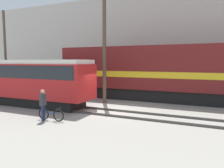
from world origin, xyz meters
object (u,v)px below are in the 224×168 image
(utility_pole_center, at_px, (104,44))
(freight_locomotive, at_px, (173,72))
(person, at_px, (43,102))
(utility_pole_left, at_px, (5,53))
(streetcar, at_px, (19,79))
(bicycle, at_px, (51,115))

(utility_pole_center, bearing_deg, freight_locomotive, 32.39)
(person, bearing_deg, utility_pole_left, 148.64)
(streetcar, bearing_deg, utility_pole_center, 27.16)
(streetcar, height_order, bicycle, streetcar)
(bicycle, distance_m, utility_pole_center, 7.43)
(person, bearing_deg, streetcar, 148.80)
(freight_locomotive, relative_size, utility_pole_center, 2.11)
(utility_pole_left, xyz_separation_m, utility_pole_center, (10.96, 0.00, 0.56))
(bicycle, distance_m, person, 0.85)
(streetcar, distance_m, person, 6.09)
(person, height_order, utility_pole_left, utility_pole_left)
(streetcar, height_order, person, streetcar)
(streetcar, bearing_deg, person, -31.20)
(streetcar, distance_m, utility_pole_left, 6.24)
(person, xyz_separation_m, utility_pole_center, (0.81, 6.18, 3.62))
(utility_pole_left, bearing_deg, person, -31.36)
(freight_locomotive, xyz_separation_m, utility_pole_left, (-15.78, -3.06, 1.71))
(freight_locomotive, relative_size, streetcar, 1.59)
(bicycle, relative_size, person, 0.95)
(freight_locomotive, height_order, streetcar, freight_locomotive)
(utility_pole_center, bearing_deg, utility_pole_left, 180.00)
(utility_pole_center, bearing_deg, streetcar, -152.84)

